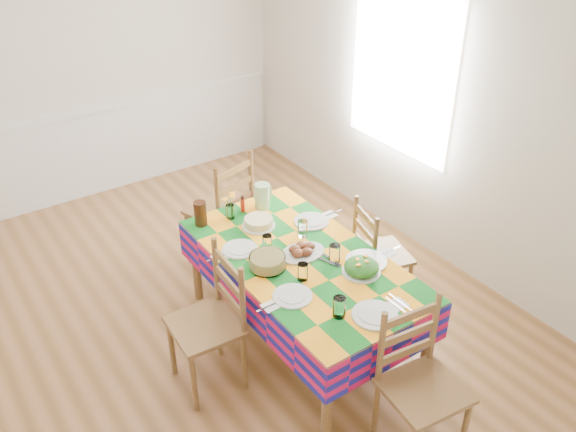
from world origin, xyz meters
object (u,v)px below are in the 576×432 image
(chair_near, at_px, (419,385))
(chair_left, at_px, (211,323))
(tea_pitcher, at_px, (200,213))
(dining_table, at_px, (302,267))
(green_pitcher, at_px, (262,196))
(chair_far, at_px, (223,211))
(meat_platter, at_px, (302,251))
(chair_right, at_px, (378,255))

(chair_near, height_order, chair_left, chair_left)
(tea_pitcher, xyz_separation_m, chair_left, (-0.36, -0.78, -0.32))
(dining_table, xyz_separation_m, tea_pitcher, (-0.36, 0.78, 0.17))
(dining_table, distance_m, green_pitcher, 0.77)
(tea_pitcher, distance_m, chair_far, 0.60)
(green_pitcher, bearing_deg, tea_pitcher, 174.53)
(dining_table, distance_m, chair_far, 1.15)
(dining_table, relative_size, meat_platter, 5.48)
(dining_table, height_order, chair_far, chair_far)
(tea_pitcher, height_order, chair_right, tea_pitcher)
(chair_left, bearing_deg, dining_table, 93.78)
(dining_table, relative_size, chair_far, 1.75)
(green_pitcher, distance_m, chair_near, 1.91)
(meat_platter, bearing_deg, green_pitcher, 80.26)
(tea_pitcher, bearing_deg, chair_left, -114.63)
(chair_right, bearing_deg, tea_pitcher, 70.03)
(chair_left, bearing_deg, chair_near, 36.07)
(meat_platter, distance_m, tea_pitcher, 0.84)
(chair_near, xyz_separation_m, chair_right, (0.72, 1.16, -0.05))
(chair_right, bearing_deg, dining_table, 105.97)
(chair_far, bearing_deg, chair_right, 105.06)
(green_pitcher, xyz_separation_m, chair_right, (0.58, -0.72, -0.37))
(tea_pitcher, xyz_separation_m, chair_far, (0.38, 0.37, -0.29))
(chair_near, bearing_deg, green_pitcher, 92.18)
(green_pitcher, relative_size, chair_near, 0.20)
(green_pitcher, height_order, chair_far, chair_far)
(chair_left, relative_size, chair_right, 1.11)
(tea_pitcher, xyz_separation_m, chair_right, (1.09, -0.77, -0.37))
(chair_left, bearing_deg, green_pitcher, 133.68)
(dining_table, distance_m, chair_left, 0.74)
(chair_near, distance_m, chair_left, 1.36)
(dining_table, relative_size, tea_pitcher, 9.70)
(dining_table, bearing_deg, chair_far, 89.29)
(chair_left, xyz_separation_m, chair_right, (1.45, 0.01, -0.05))
(tea_pitcher, distance_m, chair_left, 0.92)
(tea_pitcher, relative_size, chair_right, 0.21)
(green_pitcher, relative_size, chair_left, 0.20)
(dining_table, xyz_separation_m, meat_platter, (0.03, 0.04, 0.10))
(meat_platter, xyz_separation_m, tea_pitcher, (-0.39, 0.74, 0.07))
(tea_pitcher, height_order, chair_far, chair_far)
(meat_platter, xyz_separation_m, green_pitcher, (0.12, 0.69, 0.07))
(green_pitcher, xyz_separation_m, chair_left, (-0.87, -0.73, -0.32))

